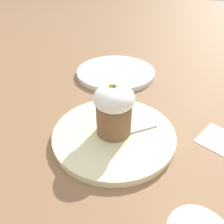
# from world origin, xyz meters

# --- Properties ---
(ground_plane) EXTENTS (4.00, 4.00, 0.00)m
(ground_plane) POSITION_xyz_m (0.00, 0.00, 0.00)
(ground_plane) COLOR #846042
(dessert_plate) EXTENTS (0.26, 0.26, 0.02)m
(dessert_plate) POSITION_xyz_m (0.00, 0.00, 0.01)
(dessert_plate) COLOR beige
(dessert_plate) RESTS_ON ground_plane
(carrot_cake) EXTENTS (0.08, 0.08, 0.12)m
(carrot_cake) POSITION_xyz_m (-0.00, -0.00, 0.07)
(carrot_cake) COLOR brown
(carrot_cake) RESTS_ON dessert_plate
(spoon) EXTENTS (0.10, 0.08, 0.01)m
(spoon) POSITION_xyz_m (0.03, -0.00, 0.02)
(spoon) COLOR silver
(spoon) RESTS_ON dessert_plate
(side_plate) EXTENTS (0.26, 0.26, 0.02)m
(side_plate) POSITION_xyz_m (-0.07, 0.30, 0.01)
(side_plate) COLOR white
(side_plate) RESTS_ON ground_plane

